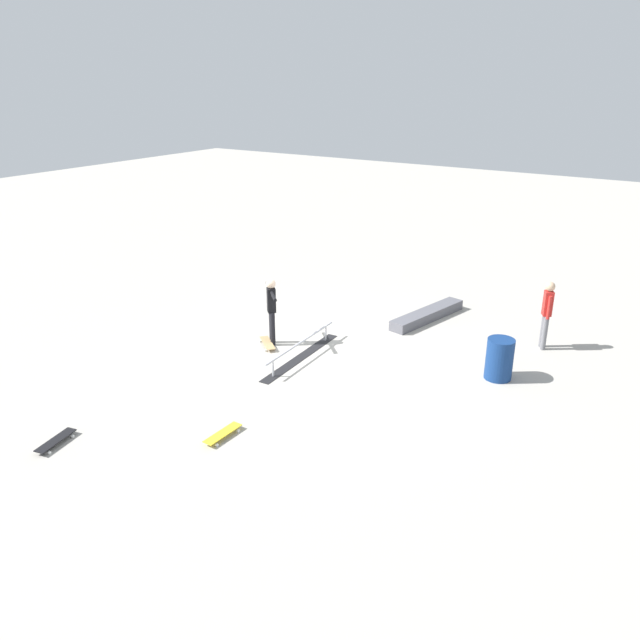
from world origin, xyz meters
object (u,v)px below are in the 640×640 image
at_px(grind_rail, 301,350).
at_px(bystander_red_shirt, 547,311).
at_px(skater_main, 272,307).
at_px(trash_bin, 499,359).
at_px(skate_ledge, 427,315).
at_px(skateboard_main, 268,343).
at_px(loose_skateboard_yellow, 223,433).
at_px(loose_skateboard_black, 56,440).

distance_m(grind_rail, bystander_red_shirt, 5.58).
relative_size(skater_main, trash_bin, 1.82).
bearing_deg(trash_bin, skate_ledge, -131.31).
bearing_deg(skateboard_main, loose_skateboard_yellow, 155.72).
bearing_deg(grind_rail, loose_skateboard_yellow, 9.22).
xyz_separation_m(bystander_red_shirt, loose_skateboard_yellow, (6.86, -3.63, -0.83)).
height_order(skateboard_main, loose_skateboard_black, same).
xyz_separation_m(grind_rail, skater_main, (-0.26, -0.99, 0.75)).
xyz_separation_m(skate_ledge, trash_bin, (2.26, 2.57, 0.31)).
relative_size(skateboard_main, loose_skateboard_yellow, 0.93).
height_order(skateboard_main, trash_bin, trash_bin).
xyz_separation_m(skateboard_main, bystander_red_shirt, (-3.34, 5.35, 0.83)).
relative_size(loose_skateboard_black, loose_skateboard_yellow, 1.03).
bearing_deg(skate_ledge, skater_main, -35.29).
relative_size(grind_rail, trash_bin, 3.35).
bearing_deg(trash_bin, loose_skateboard_black, -40.14).
bearing_deg(skater_main, bystander_red_shirt, 75.34).
height_order(grind_rail, trash_bin, trash_bin).
bearing_deg(trash_bin, skateboard_main, -75.49).
xyz_separation_m(grind_rail, loose_skateboard_black, (5.14, -1.52, -0.10)).
height_order(skateboard_main, loose_skateboard_yellow, same).
distance_m(bystander_red_shirt, loose_skateboard_black, 10.41).
xyz_separation_m(skate_ledge, loose_skateboard_black, (8.78, -2.92, -0.05)).
distance_m(skate_ledge, loose_skateboard_yellow, 7.10).
height_order(skate_ledge, trash_bin, trash_bin).
xyz_separation_m(bystander_red_shirt, loose_skateboard_black, (8.57, -5.86, -0.83)).
xyz_separation_m(grind_rail, loose_skateboard_yellow, (3.43, 0.72, -0.10)).
bearing_deg(grind_rail, trash_bin, 106.54).
height_order(skate_ledge, loose_skateboard_yellow, skate_ledge).
bearing_deg(skate_ledge, trash_bin, 48.69).
bearing_deg(loose_skateboard_yellow, skater_main, 25.85).
distance_m(grind_rail, trash_bin, 4.22).
xyz_separation_m(loose_skateboard_yellow, trash_bin, (-4.81, 3.26, 0.36)).
distance_m(bystander_red_shirt, loose_skateboard_yellow, 7.80).
relative_size(skate_ledge, loose_skateboard_yellow, 3.18).
xyz_separation_m(skateboard_main, trash_bin, (-1.29, 4.98, 0.36)).
xyz_separation_m(skateboard_main, loose_skateboard_yellow, (3.52, 1.72, 0.00)).
distance_m(skater_main, skateboard_main, 0.86).
bearing_deg(skater_main, skate_ledge, 99.31).
xyz_separation_m(skater_main, trash_bin, (-1.12, 4.96, -0.48)).
bearing_deg(skater_main, grind_rail, 29.79).
bearing_deg(skateboard_main, skater_main, -56.11).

